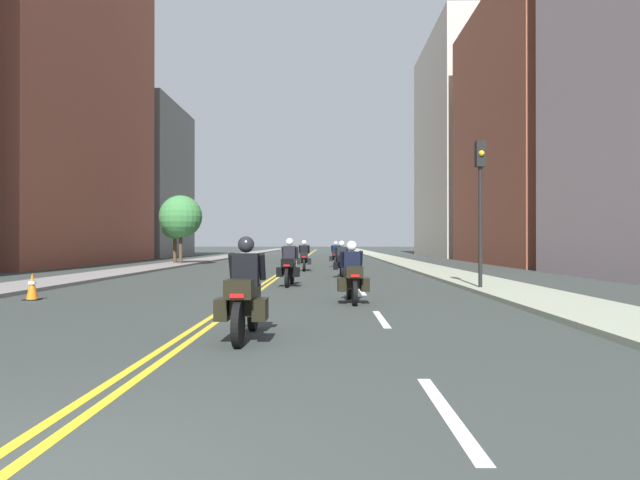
# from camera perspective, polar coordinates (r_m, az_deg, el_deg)

# --- Properties ---
(ground_plane) EXTENTS (264.00, 264.00, 0.00)m
(ground_plane) POSITION_cam_1_polar(r_m,az_deg,el_deg) (51.00, -1.77, -1.93)
(ground_plane) COLOR #323835
(sidewalk_left) EXTENTS (2.42, 144.00, 0.12)m
(sidewalk_left) POSITION_cam_1_polar(r_m,az_deg,el_deg) (51.93, -10.41, -1.83)
(sidewalk_left) COLOR gray
(sidewalk_left) RESTS_ON ground
(sidewalk_right) EXTENTS (2.42, 144.00, 0.12)m
(sidewalk_right) POSITION_cam_1_polar(r_m,az_deg,el_deg) (51.26, 6.98, -1.85)
(sidewalk_right) COLOR #979F88
(sidewalk_right) RESTS_ON ground
(centreline_yellow_inner) EXTENTS (0.12, 132.00, 0.01)m
(centreline_yellow_inner) POSITION_cam_1_polar(r_m,az_deg,el_deg) (51.01, -1.91, -1.92)
(centreline_yellow_inner) COLOR yellow
(centreline_yellow_inner) RESTS_ON ground
(centreline_yellow_outer) EXTENTS (0.12, 132.00, 0.01)m
(centreline_yellow_outer) POSITION_cam_1_polar(r_m,az_deg,el_deg) (51.00, -1.64, -1.92)
(centreline_yellow_outer) COLOR yellow
(centreline_yellow_outer) RESTS_ON ground
(lane_dashes_white) EXTENTS (0.14, 56.40, 0.01)m
(lane_dashes_white) POSITION_cam_1_polar(r_m,az_deg,el_deg) (31.99, 2.65, -2.94)
(lane_dashes_white) COLOR silver
(lane_dashes_white) RESTS_ON ground
(building_left_1) EXTENTS (6.40, 21.50, 25.96)m
(building_left_1) POSITION_cam_1_polar(r_m,az_deg,el_deg) (43.89, -25.19, 14.94)
(building_left_1) COLOR brown
(building_left_1) RESTS_ON ground
(building_right_1) EXTENTS (8.86, 17.64, 18.69)m
(building_right_1) POSITION_cam_1_polar(r_m,az_deg,el_deg) (42.78, 22.07, 10.33)
(building_right_1) COLOR brown
(building_right_1) RESTS_ON ground
(building_left_2) EXTENTS (6.41, 13.34, 15.71)m
(building_left_2) POSITION_cam_1_polar(r_m,az_deg,el_deg) (60.37, -17.26, 5.81)
(building_left_2) COLOR slate
(building_left_2) RESTS_ON ground
(building_right_2) EXTENTS (9.16, 19.01, 23.47)m
(building_right_2) POSITION_cam_1_polar(r_m,az_deg,el_deg) (62.50, 15.25, 9.19)
(building_right_2) COLOR beige
(building_right_2) RESTS_ON ground
(motorcycle_0) EXTENTS (0.76, 2.21, 1.61)m
(motorcycle_0) POSITION_cam_1_polar(r_m,az_deg,el_deg) (8.71, -7.74, -5.83)
(motorcycle_0) COLOR black
(motorcycle_0) RESTS_ON ground
(motorcycle_1) EXTENTS (0.78, 2.18, 1.55)m
(motorcycle_1) POSITION_cam_1_polar(r_m,az_deg,el_deg) (13.87, 3.33, -3.82)
(motorcycle_1) COLOR black
(motorcycle_1) RESTS_ON ground
(motorcycle_2) EXTENTS (0.78, 2.25, 1.66)m
(motorcycle_2) POSITION_cam_1_polar(r_m,az_deg,el_deg) (19.14, -3.19, -2.74)
(motorcycle_2) COLOR black
(motorcycle_2) RESTS_ON ground
(motorcycle_3) EXTENTS (0.76, 2.26, 1.58)m
(motorcycle_3) POSITION_cam_1_polar(r_m,az_deg,el_deg) (24.15, 2.26, -2.29)
(motorcycle_3) COLOR black
(motorcycle_3) RESTS_ON ground
(motorcycle_4) EXTENTS (0.77, 2.29, 1.63)m
(motorcycle_4) POSITION_cam_1_polar(r_m,az_deg,el_deg) (29.23, -1.65, -1.89)
(motorcycle_4) COLOR black
(motorcycle_4) RESTS_ON ground
(motorcycle_5) EXTENTS (0.78, 2.25, 1.58)m
(motorcycle_5) POSITION_cam_1_polar(r_m,az_deg,el_deg) (34.56, 1.63, -1.67)
(motorcycle_5) COLOR black
(motorcycle_5) RESTS_ON ground
(traffic_cone_0) EXTENTS (0.36, 0.36, 0.72)m
(traffic_cone_0) POSITION_cam_1_polar(r_m,az_deg,el_deg) (16.33, -27.56, -4.28)
(traffic_cone_0) COLOR black
(traffic_cone_0) RESTS_ON ground
(traffic_light_near) EXTENTS (0.28, 0.38, 4.66)m
(traffic_light_near) POSITION_cam_1_polar(r_m,az_deg,el_deg) (17.93, 16.20, 5.23)
(traffic_light_near) COLOR black
(traffic_light_near) RESTS_ON ground
(street_tree_0) EXTENTS (2.82, 2.82, 4.63)m
(street_tree_0) POSITION_cam_1_polar(r_m,az_deg,el_deg) (37.83, -14.18, 2.35)
(street_tree_0) COLOR #473426
(street_tree_0) RESTS_ON ground
(street_tree_1) EXTENTS (1.92, 1.92, 3.66)m
(street_tree_1) POSITION_cam_1_polar(r_m,az_deg,el_deg) (38.80, -14.75, 1.49)
(street_tree_1) COLOR #493523
(street_tree_1) RESTS_ON ground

